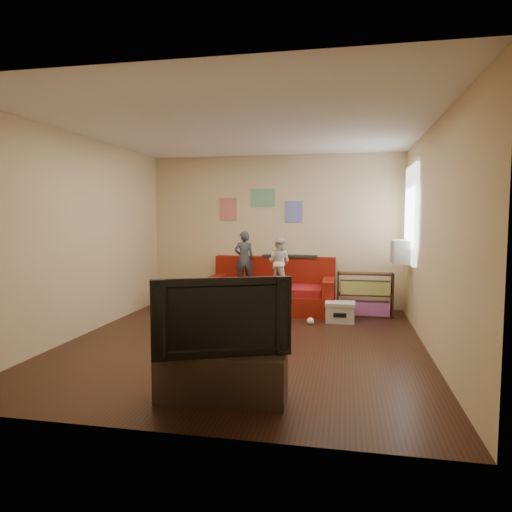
% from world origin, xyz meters
% --- Properties ---
extents(room_shell, '(4.52, 5.02, 2.72)m').
position_xyz_m(room_shell, '(0.00, 0.00, 1.35)').
color(room_shell, '#351B10').
rests_on(room_shell, ground).
extents(sofa, '(2.13, 0.98, 0.94)m').
position_xyz_m(sofa, '(0.03, 2.07, 0.31)').
color(sofa, maroon).
rests_on(sofa, ground).
extents(child_a, '(0.39, 0.31, 0.92)m').
position_xyz_m(child_a, '(-0.42, 1.90, 0.91)').
color(child_a, '#32373C').
rests_on(child_a, sofa).
extents(child_b, '(0.48, 0.43, 0.82)m').
position_xyz_m(child_b, '(0.18, 1.90, 0.86)').
color(child_b, silver).
rests_on(child_b, sofa).
extents(coffee_table, '(1.03, 0.57, 0.46)m').
position_xyz_m(coffee_table, '(-0.40, 0.38, 0.40)').
color(coffee_table, '#A17B58').
rests_on(coffee_table, ground).
extents(remote, '(0.20, 0.06, 0.02)m').
position_xyz_m(remote, '(-0.65, 0.26, 0.47)').
color(remote, black).
rests_on(remote, coffee_table).
extents(game_controller, '(0.14, 0.06, 0.03)m').
position_xyz_m(game_controller, '(-0.20, 0.43, 0.48)').
color(game_controller, white).
rests_on(game_controller, coffee_table).
extents(bookshelf, '(0.88, 0.27, 0.71)m').
position_xyz_m(bookshelf, '(1.58, 1.92, 0.32)').
color(bookshelf, '#3A2012').
rests_on(bookshelf, ground).
extents(window, '(0.04, 1.08, 1.48)m').
position_xyz_m(window, '(2.22, 1.65, 1.64)').
color(window, white).
rests_on(window, room_shell).
extents(ac_unit, '(0.28, 0.55, 0.35)m').
position_xyz_m(ac_unit, '(2.10, 1.65, 1.08)').
color(ac_unit, '#B7B2A3').
rests_on(ac_unit, window).
extents(artwork_left, '(0.30, 0.01, 0.40)m').
position_xyz_m(artwork_left, '(-0.85, 2.48, 1.75)').
color(artwork_left, '#D87266').
rests_on(artwork_left, room_shell).
extents(artwork_center, '(0.42, 0.01, 0.32)m').
position_xyz_m(artwork_center, '(-0.20, 2.48, 1.95)').
color(artwork_center, '#72B27F').
rests_on(artwork_center, room_shell).
extents(artwork_right, '(0.30, 0.01, 0.38)m').
position_xyz_m(artwork_right, '(0.35, 2.48, 1.70)').
color(artwork_right, '#727FCC').
rests_on(artwork_right, room_shell).
extents(file_box, '(0.45, 0.34, 0.31)m').
position_xyz_m(file_box, '(1.19, 1.42, 0.16)').
color(file_box, beige).
rests_on(file_box, ground).
extents(tv_stand, '(1.15, 0.41, 0.43)m').
position_xyz_m(tv_stand, '(0.21, -1.84, 0.21)').
color(tv_stand, '#3B2C20').
rests_on(tv_stand, ground).
extents(television, '(1.15, 0.58, 0.68)m').
position_xyz_m(television, '(0.21, -1.84, 0.77)').
color(television, black).
rests_on(television, tv_stand).
extents(tissue, '(0.12, 0.12, 0.11)m').
position_xyz_m(tissue, '(0.76, 1.15, 0.05)').
color(tissue, white).
rests_on(tissue, ground).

